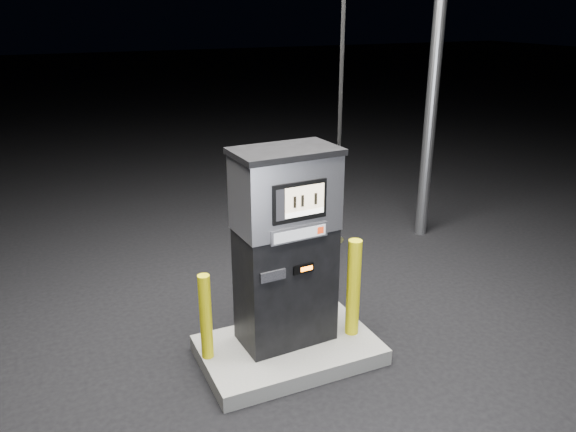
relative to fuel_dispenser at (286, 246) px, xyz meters
name	(u,v)px	position (x,y,z in m)	size (l,w,h in m)	color
ground	(289,357)	(-0.02, -0.10, -1.08)	(80.00, 80.00, 0.00)	black
pump_island	(289,350)	(-0.02, -0.10, -1.01)	(1.60, 1.00, 0.15)	slate
fuel_dispenser	(286,246)	(0.00, 0.00, 0.00)	(1.01, 0.58, 3.76)	black
bollard_left	(206,317)	(-0.76, 0.01, -0.53)	(0.11, 0.11, 0.80)	#CFC40B
bollard_right	(353,288)	(0.60, -0.18, -0.46)	(0.13, 0.13, 0.95)	#CFC40B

